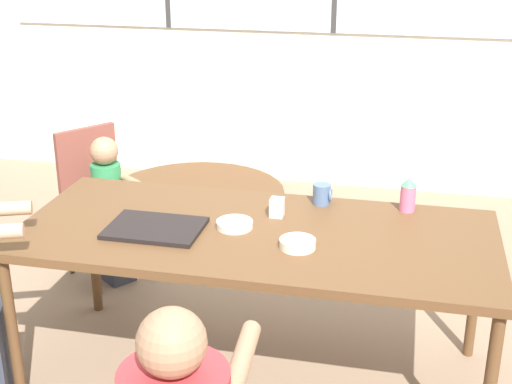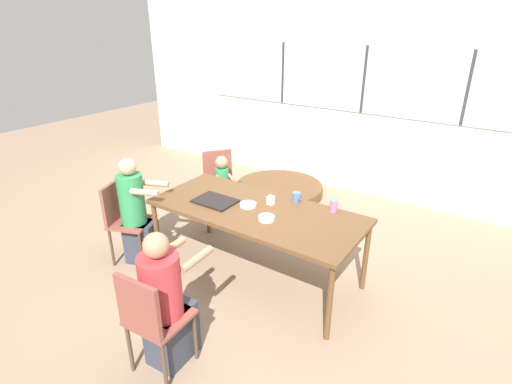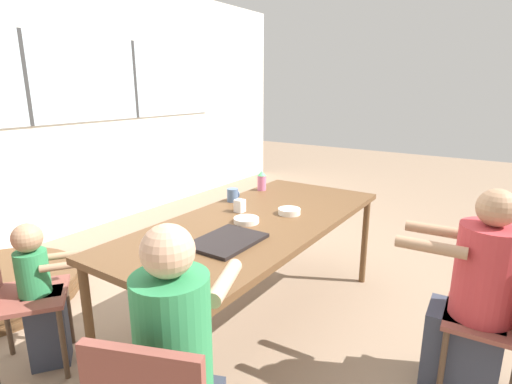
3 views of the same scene
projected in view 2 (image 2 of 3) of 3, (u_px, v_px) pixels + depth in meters
ground_plane at (256, 275)px, 4.16m from camera, size 16.00×16.00×0.00m
wall_back_with_windows at (363, 98)px, 5.62m from camera, size 8.40×0.08×2.80m
dining_table at (256, 214)px, 3.87m from camera, size 2.08×0.92×0.76m
chair_for_woman_green_shirt at (150, 316)px, 2.80m from camera, size 0.42×0.42×0.89m
chair_for_man_blue_shirt at (123, 215)px, 4.24m from camera, size 0.52×0.52×0.89m
chair_for_toddler at (220, 178)px, 5.20m from camera, size 0.56×0.56×0.89m
person_woman_green_shirt at (166, 305)px, 2.94m from camera, size 0.35×0.57×1.13m
person_man_blue_shirt at (136, 216)px, 4.20m from camera, size 0.54×0.42×1.18m
person_toddler at (223, 190)px, 5.11m from camera, size 0.35×0.32×0.88m
food_tray_dark at (215, 201)px, 4.00m from camera, size 0.41×0.30×0.02m
coffee_mug at (297, 197)px, 3.99m from camera, size 0.09×0.08×0.10m
sippy_cup at (334, 204)px, 3.77m from camera, size 0.07×0.07×0.16m
milk_carton_small at (271, 200)px, 3.93m from camera, size 0.06×0.06×0.09m
bowl_white_shallow at (248, 205)px, 3.90m from camera, size 0.16×0.16×0.03m
bowl_cereal at (266, 218)px, 3.64m from camera, size 0.15×0.15×0.04m
folded_table_stack at (279, 189)px, 6.02m from camera, size 1.31×1.31×0.15m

